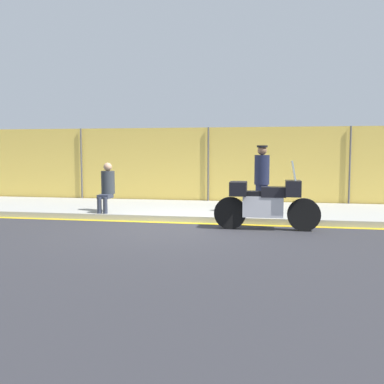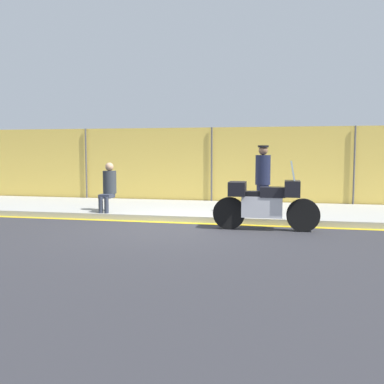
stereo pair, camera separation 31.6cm
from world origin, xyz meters
name	(u,v)px [view 1 (the left image)]	position (x,y,z in m)	size (l,w,h in m)	color
ground_plane	(180,228)	(0.00, 0.00, 0.00)	(120.00, 120.00, 0.00)	#2D2D33
sidewalk	(199,210)	(0.00, 2.54, 0.07)	(31.21, 3.46, 0.14)	#9E9E99
curb_paint_stripe	(186,223)	(0.00, 0.72, 0.00)	(31.21, 0.18, 0.01)	gold
storefront_fence	(209,166)	(0.00, 4.36, 1.21)	(29.65, 0.17, 2.42)	gold
motorcycle	(266,202)	(1.86, 0.16, 0.60)	(2.27, 0.51, 1.50)	black
officer_standing	(262,179)	(1.73, 1.65, 1.01)	(0.37, 0.37, 1.69)	#191E38
person_seated_on_curb	(107,185)	(-2.16, 1.27, 0.84)	(0.34, 0.64, 1.25)	#2D3342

